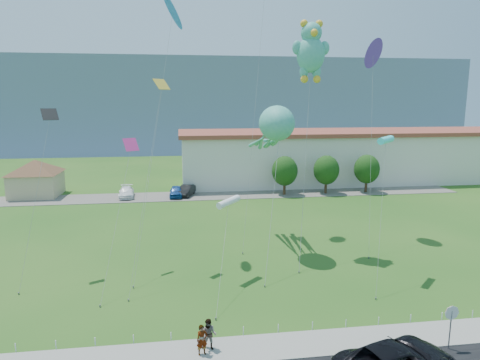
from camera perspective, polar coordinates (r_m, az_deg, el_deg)
name	(u,v)px	position (r m, az deg, el deg)	size (l,w,h in m)	color
ground	(257,322)	(26.71, 2.25, -18.41)	(160.00, 160.00, 0.00)	#205116
sidewalk	(266,347)	(24.35, 3.48, -21.38)	(80.00, 2.50, 0.10)	gray
parking_strip	(212,195)	(59.57, -3.70, -2.04)	(70.00, 6.00, 0.06)	#59544C
hill_ridge	(192,103)	(143.08, -6.36, 10.23)	(160.00, 50.00, 25.00)	slate
pavilion	(36,174)	(64.89, -25.59, 0.67)	(9.20, 9.20, 5.00)	tan
warehouse	(364,155)	(74.03, 16.23, 3.23)	(61.00, 15.00, 8.20)	beige
stop_sign	(451,317)	(25.75, 26.35, -16.03)	(0.80, 0.07, 2.50)	slate
rope_fence	(261,330)	(25.47, 2.81, -19.30)	(26.05, 0.05, 0.50)	white
tree_near	(285,171)	(59.52, 5.98, 1.21)	(3.60, 3.60, 5.47)	#3F2B19
tree_mid	(326,170)	(61.23, 11.44, 1.31)	(3.60, 3.60, 5.47)	#3F2B19
tree_far	(367,169)	(63.47, 16.56, 1.40)	(3.60, 3.60, 5.47)	#3F2B19
pedestrian_left	(202,340)	(23.36, -5.09, -20.47)	(0.58, 0.38, 1.59)	gray
pedestrian_right	(209,334)	(23.71, -4.15, -19.85)	(0.81, 0.63, 1.67)	gray
parked_car_white	(126,192)	(60.05, -14.91, -1.57)	(1.92, 4.73, 1.37)	white
parked_car_blue	(176,191)	(58.93, -8.51, -1.52)	(1.72, 4.26, 1.45)	#19468D
parked_car_black	(186,190)	(59.46, -7.15, -1.39)	(1.53, 4.37, 1.44)	black
octopus_kite	(274,130)	(36.56, 4.57, 6.68)	(3.78, 12.94, 12.57)	teal
teddy_bear_kite	(311,50)	(37.16, 9.44, 16.74)	(3.75, 6.57, 19.42)	teal
small_kite_yellow	(158,109)	(32.68, -10.92, 9.27)	(3.02, 7.39, 14.59)	gold
small_kite_purple	(373,58)	(43.30, 17.33, 15.27)	(3.76, 8.10, 17.98)	#6831C4
small_kite_blue	(172,17)	(36.88, -9.10, 20.64)	(4.12, 8.40, 20.73)	#287DE6
small_kite_cyan	(386,141)	(32.71, 18.87, 4.92)	(2.51, 5.52, 10.58)	#37F8F9
small_kite_white	(228,203)	(31.07, -1.56, -3.04)	(1.83, 7.67, 6.12)	white
small_kite_black	(46,134)	(34.09, -24.41, 5.64)	(2.40, 4.98, 12.39)	black
small_kite_pink	(128,160)	(33.14, -14.71, 2.59)	(2.26, 7.91, 10.07)	#DF3185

